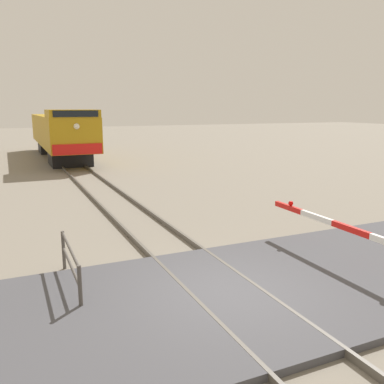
{
  "coord_description": "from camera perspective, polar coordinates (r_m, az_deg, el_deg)",
  "views": [
    {
      "loc": [
        -3.88,
        -6.87,
        3.85
      ],
      "look_at": [
        1.06,
        4.12,
        1.37
      ],
      "focal_mm": 38.51,
      "sensor_mm": 36.0,
      "label": 1
    }
  ],
  "objects": [
    {
      "name": "locomotive",
      "position": [
        33.4,
        -17.7,
        7.85
      ],
      "size": [
        3.08,
        16.23,
        3.73
      ],
      "color": "black",
      "rests_on": "ground_plane"
    },
    {
      "name": "rail_track_left",
      "position": [
        8.45,
        0.47,
        -14.91
      ],
      "size": [
        0.08,
        80.0,
        0.15
      ],
      "primitive_type": "cube",
      "color": "#59544C",
      "rests_on": "ground_plane"
    },
    {
      "name": "road_surface",
      "position": [
        8.74,
        4.88,
        -14.01
      ],
      "size": [
        36.0,
        5.13,
        0.15
      ],
      "primitive_type": "cube",
      "color": "#47474C",
      "rests_on": "ground_plane"
    },
    {
      "name": "rail_track_right",
      "position": [
        9.08,
        8.94,
        -13.08
      ],
      "size": [
        0.08,
        80.0,
        0.15
      ],
      "primitive_type": "cube",
      "color": "#59544C",
      "rests_on": "ground_plane"
    },
    {
      "name": "guard_railing",
      "position": [
        9.33,
        -16.48,
        -9.16
      ],
      "size": [
        0.08,
        2.47,
        0.95
      ],
      "color": "#4C4742",
      "rests_on": "ground_plane"
    },
    {
      "name": "ground_plane",
      "position": [
        8.77,
        4.87,
        -14.44
      ],
      "size": [
        160.0,
        160.0,
        0.0
      ],
      "primitive_type": "plane",
      "color": "gray"
    }
  ]
}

